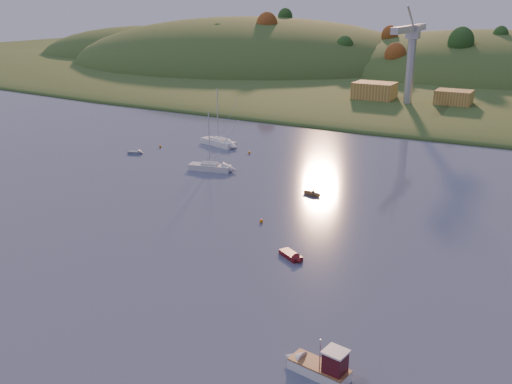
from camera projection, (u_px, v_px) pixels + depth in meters
The scene contains 22 objects.
ground at pixel (52, 326), 52.57m from camera, with size 500.00×500.00×0.00m, color #363E58.
far_shore at pixel (467, 71), 244.27m from camera, with size 620.00×220.00×1.50m, color #2F4A1D.
shore_slope at pixel (435, 91), 190.09m from camera, with size 640.00×150.00×7.00m, color #2F4A1D.
hill_left_far at pixel (149, 57), 304.00m from camera, with size 120.00×100.00×32.00m, color #2F4A1D.
hill_left at pixel (250, 67), 259.89m from camera, with size 170.00×140.00×44.00m, color #2F4A1D.
hill_center at pixel (485, 77), 223.09m from camera, with size 140.00×120.00×36.00m, color #2F4A1D.
hillside_trees at pixel (447, 83), 206.76m from camera, with size 280.00×50.00×32.00m, color #1F4619, non-canonical shape.
wharf at pixel (420, 109), 151.61m from camera, with size 42.00×16.00×2.40m, color slate.
shed_west at pixel (374, 91), 157.17m from camera, with size 11.00×8.00×4.80m, color #9E6C34.
shed_east at pixel (454, 98), 148.65m from camera, with size 9.00×7.00×4.00m, color #9E6C34.
dock_crane at pixel (410, 48), 144.87m from camera, with size 3.20×28.00×20.30m.
fishing_boat at pixel (315, 364), 45.65m from camera, with size 6.08×2.78×3.74m.
sailboat_near at pixel (210, 167), 100.56m from camera, with size 7.84×3.69×10.47m.
sailboat_far at pixel (218, 142), 118.01m from camera, with size 8.81×4.75×11.71m.
canoe at pixel (313, 193), 87.66m from camera, with size 2.35×3.29×0.68m, color olive.
paddler at pixel (313, 191), 87.55m from camera, with size 0.51×0.33×1.39m, color black.
red_tender at pixel (294, 258), 65.91m from camera, with size 3.93×3.15×1.30m.
grey_dinghy at pixel (138, 153), 111.63m from camera, with size 3.27×1.97×1.15m.
buoy_0 at pixel (303, 360), 47.19m from camera, with size 0.50×0.50×0.50m, color orange.
buoy_1 at pixel (261, 221), 76.93m from camera, with size 0.50×0.50×0.50m, color orange.
buoy_2 at pixel (160, 146), 116.34m from camera, with size 0.50×0.50×0.50m, color orange.
buoy_3 at pixel (249, 152), 111.69m from camera, with size 0.50×0.50×0.50m, color orange.
Camera 1 is at (38.41, -31.38, 28.48)m, focal length 40.00 mm.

